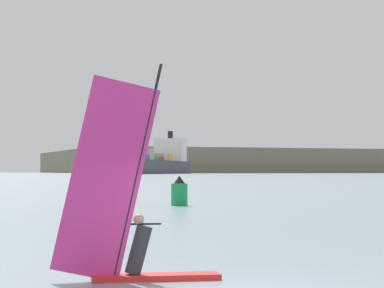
# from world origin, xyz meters

# --- Properties ---
(windsurfer) EXTENTS (3.40, 0.91, 4.39)m
(windsurfer) POSITION_xyz_m (-1.22, 2.14, 1.16)
(windsurfer) COLOR red
(windsurfer) RESTS_ON ground_plane
(cargo_ship) EXTENTS (99.24, 139.22, 33.40)m
(cargo_ship) POSITION_xyz_m (139.64, 540.95, 8.11)
(cargo_ship) COLOR #3F444C
(cargo_ship) RESTS_ON ground_plane
(distant_headland) EXTENTS (803.98, 364.26, 24.07)m
(distant_headland) POSITION_xyz_m (518.09, 855.80, 12.04)
(distant_headland) COLOR #756B56
(distant_headland) RESTS_ON ground_plane
(channel_buoy) EXTENTS (1.04, 1.04, 1.89)m
(channel_buoy) POSITION_xyz_m (9.62, 34.68, 0.83)
(channel_buoy) COLOR #19994C
(channel_buoy) RESTS_ON ground_plane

